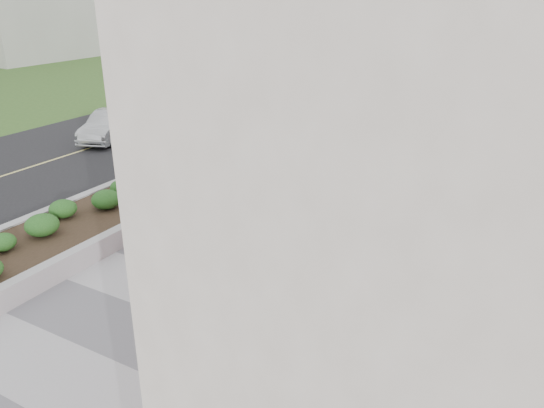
{
  "coord_description": "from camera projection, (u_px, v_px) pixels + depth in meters",
  "views": [
    {
      "loc": [
        5.59,
        -4.49,
        6.42
      ],
      "look_at": [
        -0.78,
        6.77,
        1.1
      ],
      "focal_mm": 35.0,
      "sensor_mm": 36.0,
      "label": 1
    }
  ],
  "objects": [
    {
      "name": "walkway",
      "position": [
        215.0,
        320.0,
        11.01
      ],
      "size": [
        8.0,
        36.0,
        0.01
      ],
      "primitive_type": "cube",
      "color": "#A8A8AD",
      "rests_on": "ground"
    },
    {
      "name": "car_silver",
      "position": [
        110.0,
        125.0,
        23.76
      ],
      "size": [
        2.63,
        4.17,
        1.3
      ],
      "primitive_type": "imported",
      "rotation": [
        0.0,
        0.0,
        0.35
      ],
      "color": "#B7BCC0",
      "rests_on": "ground"
    },
    {
      "name": "manhole_cover",
      "position": [
        236.0,
        327.0,
        10.79
      ],
      "size": [
        0.44,
        0.44,
        0.01
      ],
      "primitive_type": "cylinder",
      "color": "#595654",
      "rests_on": "ground"
    },
    {
      "name": "skateboarder",
      "position": [
        330.0,
        177.0,
        17.29
      ],
      "size": [
        0.47,
        0.75,
        1.3
      ],
      "rotation": [
        0.0,
        0.0,
        0.27
      ],
      "color": "beige",
      "rests_on": "ground"
    },
    {
      "name": "traffic_signal_far",
      "position": [
        114.0,
        59.0,
        28.71
      ],
      "size": [
        0.33,
        0.28,
        4.2
      ],
      "color": "black",
      "rests_on": "ground"
    },
    {
      "name": "planter",
      "position": [
        145.0,
        193.0,
        16.58
      ],
      "size": [
        3.0,
        18.0,
        0.9
      ],
      "color": "#9E9EA0",
      "rests_on": "ground"
    },
    {
      "name": "traffic_signal_near",
      "position": [
        265.0,
        70.0,
        24.93
      ],
      "size": [
        0.33,
        0.28,
        4.2
      ],
      "color": "black",
      "rests_on": "ground"
    },
    {
      "name": "street",
      "position": [
        13.0,
        173.0,
        19.7
      ],
      "size": [
        10.0,
        40.0,
        0.0
      ],
      "primitive_type": "cube",
      "color": "black",
      "rests_on": "ground"
    }
  ]
}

